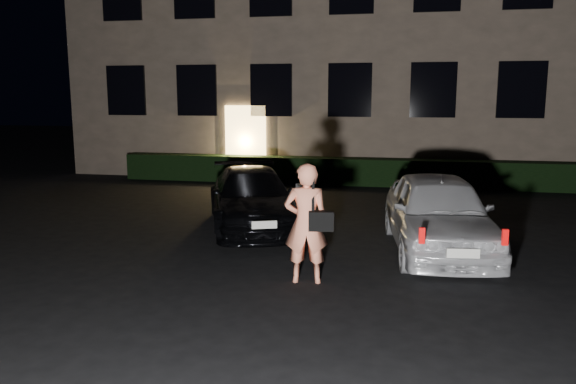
# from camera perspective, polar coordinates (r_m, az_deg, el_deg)

# --- Properties ---
(ground) EXTENTS (80.00, 80.00, 0.00)m
(ground) POSITION_cam_1_polar(r_m,az_deg,el_deg) (8.12, -1.46, -10.69)
(ground) COLOR black
(ground) RESTS_ON ground
(building) EXTENTS (20.00, 8.11, 12.00)m
(building) POSITION_cam_1_polar(r_m,az_deg,el_deg) (22.68, 7.45, 17.73)
(building) COLOR brown
(building) RESTS_ON ground
(hedge) EXTENTS (15.00, 0.70, 0.85)m
(hedge) POSITION_cam_1_polar(r_m,az_deg,el_deg) (18.15, 6.02, 2.10)
(hedge) COLOR black
(hedge) RESTS_ON ground
(sedan) EXTENTS (3.17, 4.65, 1.25)m
(sedan) POSITION_cam_1_polar(r_m,az_deg,el_deg) (12.26, -3.66, -0.63)
(sedan) COLOR black
(sedan) RESTS_ON ground
(hatch) EXTENTS (2.20, 4.41, 1.44)m
(hatch) POSITION_cam_1_polar(r_m,az_deg,el_deg) (10.63, 15.02, -2.04)
(hatch) COLOR silver
(hatch) RESTS_ON ground
(man) EXTENTS (0.81, 0.53, 1.85)m
(man) POSITION_cam_1_polar(r_m,az_deg,el_deg) (8.52, 1.89, -3.18)
(man) COLOR #FF8F6A
(man) RESTS_ON ground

